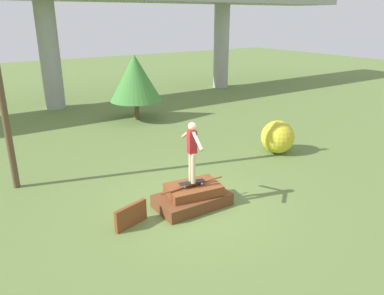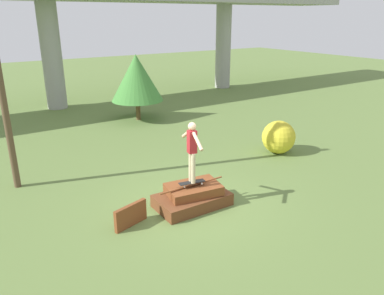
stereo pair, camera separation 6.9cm
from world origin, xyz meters
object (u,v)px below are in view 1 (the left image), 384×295
tree_behind_left (135,78)px  skater (192,148)px  skateboard (192,182)px  bush_yellow_flowering (278,137)px

tree_behind_left → skater: bearing=-106.9°
skateboard → skater: (0.00, 0.00, 1.02)m
tree_behind_left → skateboard: bearing=-106.9°
skateboard → tree_behind_left: (2.82, 9.32, 1.42)m
tree_behind_left → bush_yellow_flowering: size_ratio=2.57×
skater → tree_behind_left: bearing=73.1°
bush_yellow_flowering → skater: bearing=-161.0°
tree_behind_left → bush_yellow_flowering: bearing=-72.4°
skater → bush_yellow_flowering: skater is taller
bush_yellow_flowering → skateboard: bearing=-161.0°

